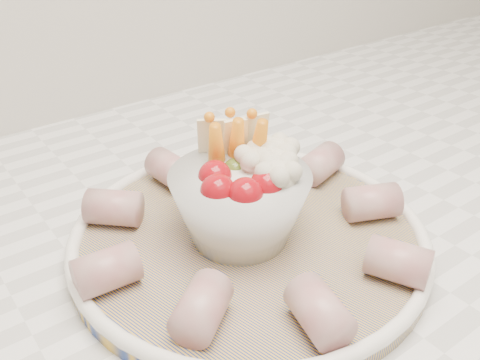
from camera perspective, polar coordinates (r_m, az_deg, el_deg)
serving_platter at (r=0.48m, az=0.95°, el=-6.04°), size 0.37×0.37×0.02m
veggie_bowl at (r=0.45m, az=0.29°, el=-1.81°), size 0.12×0.12×0.10m
cured_meat_rolls at (r=0.46m, az=0.98°, el=-4.05°), size 0.30×0.28×0.03m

